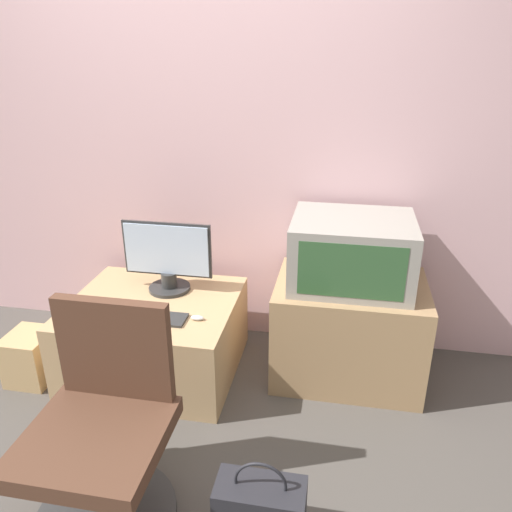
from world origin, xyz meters
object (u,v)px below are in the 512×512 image
Objects in this scene: keyboard at (152,317)px; crt_tv at (352,252)px; handbag at (260,512)px; mouse at (197,318)px; office_chair at (103,436)px; cardboard_box_lower at (31,357)px; main_monitor at (168,258)px.

keyboard is 1.10m from crt_tv.
crt_tv is 1.64× the size of handbag.
mouse is 0.81m from office_chair.
crt_tv is 2.22× the size of cardboard_box_lower.
office_chair is at bearing 176.69° from handbag.
office_chair is at bearing -84.14° from main_monitor.
handbag is (1.44, -0.76, -0.00)m from cardboard_box_lower.
main_monitor is 1.81× the size of cardboard_box_lower.
main_monitor is 1.34× the size of handbag.
handbag is at bearing -48.19° from keyboard.
main_monitor is 0.94m from cardboard_box_lower.
office_chair reaches higher than main_monitor.
cardboard_box_lower is at bearing 152.21° from handbag.
keyboard is at bearing -160.32° from crt_tv.
cardboard_box_lower is at bearing -176.91° from keyboard.
main_monitor is 1.03m from crt_tv.
handbag is at bearing -27.79° from cardboard_box_lower.
keyboard is 5.20× the size of mouse.
crt_tv reaches higher than main_monitor.
mouse reaches higher than keyboard.
mouse is (0.26, -0.31, -0.19)m from main_monitor.
main_monitor is 1.42× the size of keyboard.
main_monitor reaches higher than handbag.
crt_tv is at bearing 19.68° from keyboard.
mouse is 0.08× the size of office_chair.
mouse is (0.24, 0.03, 0.01)m from keyboard.
cardboard_box_lower is (-0.73, -0.04, -0.31)m from keyboard.
crt_tv reaches higher than keyboard.
mouse is at bearing 7.22° from keyboard.
handbag is at bearing -60.02° from mouse.
mouse is 1.01m from cardboard_box_lower.
office_chair is 1.11m from cardboard_box_lower.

